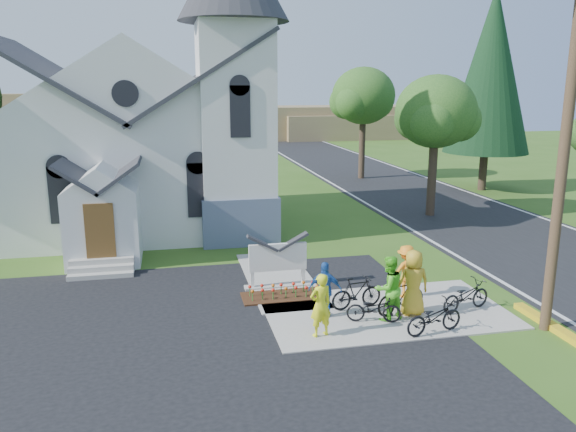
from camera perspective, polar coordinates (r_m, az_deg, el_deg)
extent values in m
plane|color=#365C1A|center=(16.02, 5.52, -10.82)|extent=(120.00, 120.00, 0.00)
cube|color=black|center=(13.79, -21.73, -15.88)|extent=(20.00, 16.00, 0.02)
cube|color=black|center=(33.02, 14.27, 1.37)|extent=(8.00, 90.00, 0.02)
cube|color=#A29D92|center=(16.92, 9.92, -9.53)|extent=(7.00, 4.00, 0.05)
cube|color=silver|center=(27.26, -15.11, 4.23)|extent=(11.00, 9.00, 5.00)
cube|color=slate|center=(24.42, -5.14, 0.06)|extent=(3.20, 3.20, 2.00)
cube|color=silver|center=(23.88, -5.31, 8.27)|extent=(3.00, 3.00, 9.00)
cube|color=silver|center=(21.97, -18.22, -0.95)|extent=(2.60, 2.40, 2.80)
cube|color=brown|center=(20.75, -18.57, -1.49)|extent=(1.00, 0.10, 2.00)
cube|color=#A29D92|center=(18.60, -1.03, -7.14)|extent=(2.20, 0.40, 0.10)
cube|color=white|center=(18.30, -3.67, -5.85)|extent=(0.12, 0.12, 1.00)
cube|color=white|center=(18.60, 1.54, -5.50)|extent=(0.12, 0.12, 1.00)
cube|color=white|center=(18.28, -1.05, -4.19)|extent=(1.90, 0.14, 0.90)
cube|color=#36200E|center=(17.78, -0.47, -8.16)|extent=(2.60, 1.10, 0.07)
cylinder|color=#422F21|center=(15.93, 26.29, 6.43)|extent=(0.28, 0.28, 10.00)
cylinder|color=#32231B|center=(29.37, 14.43, 3.94)|extent=(0.44, 0.44, 4.05)
ellipsoid|color=#24521C|center=(29.05, 14.79, 10.23)|extent=(4.00, 4.00, 3.60)
cylinder|color=#32231B|center=(40.50, 7.52, 6.96)|extent=(0.44, 0.44, 4.50)
ellipsoid|color=#24521C|center=(40.28, 7.68, 12.02)|extent=(4.40, 4.40, 3.96)
cylinder|color=#32231B|center=(37.81, 19.19, 4.32)|extent=(0.50, 0.50, 2.40)
cone|color=black|center=(37.45, 19.91, 13.73)|extent=(5.20, 5.20, 10.00)
cube|color=olive|center=(70.86, -3.61, 9.41)|extent=(60.00, 8.00, 4.00)
cube|color=olive|center=(72.23, -16.70, 9.60)|extent=(30.00, 6.00, 5.60)
cube|color=olive|center=(73.10, 9.29, 8.99)|extent=(25.00, 6.00, 3.00)
imported|color=yellow|center=(14.82, 3.33, -9.01)|extent=(0.71, 0.56, 1.71)
imported|color=black|center=(15.96, 8.71, -9.27)|extent=(1.60, 0.93, 0.79)
imported|color=#58D327|center=(16.01, 10.16, -7.22)|extent=(1.07, 0.95, 1.85)
imported|color=black|center=(16.78, 6.99, -7.75)|extent=(1.67, 0.70, 0.97)
imported|color=#2153A6|center=(16.02, 3.79, -7.47)|extent=(1.03, 0.70, 1.62)
imported|color=black|center=(15.58, 14.63, -9.91)|extent=(1.81, 0.94, 0.90)
imported|color=orange|center=(17.82, 11.92, -5.52)|extent=(1.10, 0.67, 1.66)
imported|color=black|center=(16.63, 11.42, -8.03)|extent=(1.76, 0.96, 1.02)
imported|color=gold|center=(16.48, 12.59, -6.62)|extent=(0.97, 0.66, 1.91)
imported|color=black|center=(17.31, 17.62, -7.73)|extent=(1.83, 1.07, 0.91)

